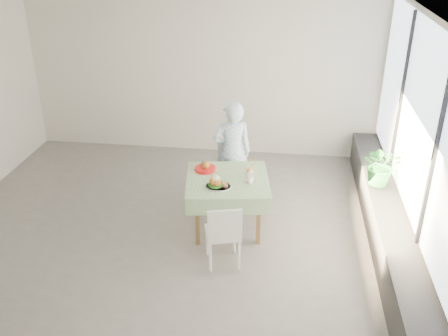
# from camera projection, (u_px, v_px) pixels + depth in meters

# --- Properties ---
(floor) EXTENTS (6.00, 6.00, 0.00)m
(floor) POSITION_uv_depth(u_px,v_px,m) (173.00, 223.00, 6.84)
(floor) COLOR #5E5B59
(floor) RESTS_ON ground
(ceiling) EXTENTS (6.00, 6.00, 0.00)m
(ceiling) POSITION_uv_depth(u_px,v_px,m) (162.00, 11.00, 5.60)
(ceiling) COLOR white
(ceiling) RESTS_ON ground
(wall_back) EXTENTS (6.00, 0.02, 2.80)m
(wall_back) POSITION_uv_depth(u_px,v_px,m) (202.00, 74.00, 8.44)
(wall_back) COLOR beige
(wall_back) RESTS_ON ground
(wall_front) EXTENTS (6.00, 0.02, 2.80)m
(wall_front) POSITION_uv_depth(u_px,v_px,m) (95.00, 241.00, 3.99)
(wall_front) COLOR beige
(wall_front) RESTS_ON ground
(wall_right) EXTENTS (0.02, 5.00, 2.80)m
(wall_right) POSITION_uv_depth(u_px,v_px,m) (417.00, 140.00, 5.86)
(wall_right) COLOR beige
(wall_right) RESTS_ON ground
(window_pane) EXTENTS (0.01, 4.80, 2.18)m
(window_pane) POSITION_uv_depth(u_px,v_px,m) (418.00, 120.00, 5.76)
(window_pane) COLOR #D1E0F9
(window_pane) RESTS_ON ground
(window_ledge) EXTENTS (0.40, 4.80, 0.50)m
(window_ledge) POSITION_uv_depth(u_px,v_px,m) (385.00, 222.00, 6.40)
(window_ledge) COLOR black
(window_ledge) RESTS_ON ground
(cafe_table) EXTENTS (1.18, 1.18, 0.74)m
(cafe_table) POSITION_uv_depth(u_px,v_px,m) (227.00, 198.00, 6.52)
(cafe_table) COLOR brown
(cafe_table) RESTS_ON ground
(chair_far) EXTENTS (0.50, 0.50, 0.86)m
(chair_far) POSITION_uv_depth(u_px,v_px,m) (233.00, 184.00, 7.29)
(chair_far) COLOR white
(chair_far) RESTS_ON ground
(chair_near) EXTENTS (0.48, 0.48, 0.83)m
(chair_near) POSITION_uv_depth(u_px,v_px,m) (223.00, 245.00, 5.92)
(chair_near) COLOR white
(chair_near) RESTS_ON ground
(diner) EXTENTS (0.65, 0.52, 1.54)m
(diner) POSITION_uv_depth(u_px,v_px,m) (232.00, 153.00, 7.05)
(diner) COLOR #8ABBDD
(diner) RESTS_ON ground
(main_dish) EXTENTS (0.32, 0.32, 0.16)m
(main_dish) POSITION_uv_depth(u_px,v_px,m) (217.00, 183.00, 6.17)
(main_dish) COLOR white
(main_dish) RESTS_ON cafe_table
(juice_cup_orange) EXTENTS (0.10, 0.10, 0.27)m
(juice_cup_orange) POSITION_uv_depth(u_px,v_px,m) (249.00, 171.00, 6.46)
(juice_cup_orange) COLOR white
(juice_cup_orange) RESTS_ON cafe_table
(juice_cup_lemonade) EXTENTS (0.10, 0.10, 0.28)m
(juice_cup_lemonade) POSITION_uv_depth(u_px,v_px,m) (250.00, 178.00, 6.27)
(juice_cup_lemonade) COLOR white
(juice_cup_lemonade) RESTS_ON cafe_table
(second_dish) EXTENTS (0.28, 0.28, 0.13)m
(second_dish) POSITION_uv_depth(u_px,v_px,m) (205.00, 168.00, 6.60)
(second_dish) COLOR red
(second_dish) RESTS_ON cafe_table
(potted_plant) EXTENTS (0.54, 0.47, 0.58)m
(potted_plant) POSITION_uv_depth(u_px,v_px,m) (382.00, 165.00, 6.65)
(potted_plant) COLOR #2A7E31
(potted_plant) RESTS_ON window_ledge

